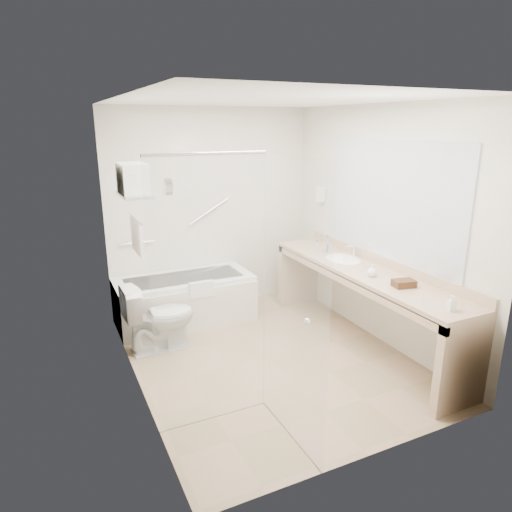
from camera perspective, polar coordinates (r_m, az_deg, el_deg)
name	(u,v)px	position (r m, az deg, el deg)	size (l,w,h in m)	color
floor	(269,357)	(4.79, 1.58, -12.50)	(3.20, 3.20, 0.00)	#9C7C60
ceiling	(271,100)	(4.20, 1.85, 18.95)	(2.60, 3.20, 0.10)	white
wall_back	(212,211)	(5.76, -5.57, 5.66)	(2.60, 0.10, 2.50)	beige
wall_front	(382,293)	(3.05, 15.51, -4.51)	(2.60, 0.10, 2.50)	beige
wall_left	(130,255)	(3.93, -15.45, 0.13)	(0.10, 3.20, 2.50)	beige
wall_right	(378,226)	(5.04, 15.03, 3.64)	(0.10, 3.20, 2.50)	beige
bathtub	(185,299)	(5.55, -8.88, -5.35)	(1.60, 0.73, 0.59)	white
grab_bar_short	(137,243)	(5.55, -14.60, 1.62)	(0.03, 0.03, 0.40)	silver
grab_bar_long	(209,212)	(5.71, -5.90, 5.55)	(0.03, 0.03, 0.60)	silver
shower_enclosure	(250,300)	(3.33, -0.79, -5.56)	(0.96, 0.91, 2.11)	silver
towel_shelf	(133,188)	(4.19, -15.08, 8.18)	(0.24, 0.55, 0.81)	silver
vanity_counter	(362,288)	(4.92, 13.16, -3.92)	(0.55, 2.70, 0.95)	tan
sink	(343,261)	(5.18, 10.84, -0.65)	(0.40, 0.52, 0.14)	white
faucet	(354,250)	(5.24, 12.19, 0.70)	(0.03, 0.03, 0.14)	silver
mirror	(389,200)	(4.87, 16.33, 6.71)	(0.02, 2.00, 1.20)	silver
hairdryer_unit	(321,194)	(5.80, 8.09, 7.64)	(0.08, 0.10, 0.18)	silver
toilet	(159,318)	(4.89, -12.00, -7.54)	(0.41, 0.73, 0.71)	white
amenity_basket	(404,283)	(4.42, 18.00, -3.28)	(0.20, 0.13, 0.07)	#442B18
soap_bottle_a	(451,307)	(4.01, 23.21, -5.89)	(0.06, 0.13, 0.06)	silver
soap_bottle_b	(372,272)	(4.63, 14.32, -1.92)	(0.10, 0.12, 0.10)	silver
water_bottle_left	(316,247)	(5.30, 7.56, 1.06)	(0.05, 0.05, 0.17)	silver
water_bottle_mid	(327,244)	(5.45, 8.83, 1.51)	(0.06, 0.06, 0.18)	silver
water_bottle_right	(329,249)	(5.25, 9.13, 0.90)	(0.05, 0.05, 0.17)	silver
drinking_glass_near	(325,248)	(5.39, 8.66, 0.96)	(0.07, 0.07, 0.09)	silver
drinking_glass_far	(345,260)	(5.00, 11.09, -0.45)	(0.06, 0.06, 0.08)	silver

